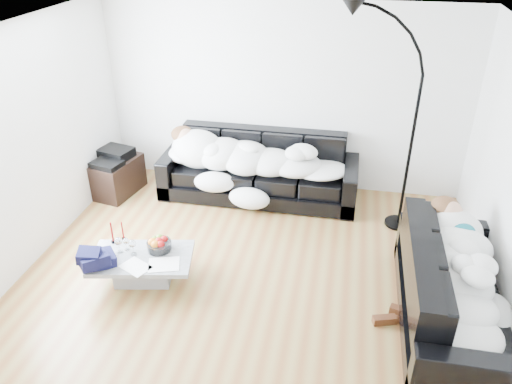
% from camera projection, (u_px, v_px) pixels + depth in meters
% --- Properties ---
extents(ground, '(5.00, 5.00, 0.00)m').
position_uv_depth(ground, '(251.00, 275.00, 5.55)').
color(ground, brown).
rests_on(ground, ground).
extents(wall_back, '(5.00, 0.02, 2.60)m').
position_uv_depth(wall_back, '(284.00, 98.00, 6.83)').
color(wall_back, silver).
rests_on(wall_back, ground).
extents(wall_left, '(0.02, 4.50, 2.60)m').
position_uv_depth(wall_left, '(22.00, 151.00, 5.33)').
color(wall_left, silver).
rests_on(wall_left, ground).
extents(ceiling, '(5.00, 5.00, 0.00)m').
position_uv_depth(ceiling, '(249.00, 36.00, 4.27)').
color(ceiling, white).
rests_on(ceiling, ground).
extents(sofa_back, '(2.70, 0.93, 0.88)m').
position_uv_depth(sofa_back, '(259.00, 167.00, 6.90)').
color(sofa_back, black).
rests_on(sofa_back, ground).
extents(sofa_right, '(0.93, 2.16, 0.87)m').
position_uv_depth(sofa_right, '(455.00, 288.00, 4.69)').
color(sofa_right, black).
rests_on(sofa_right, ground).
extents(sleeper_back, '(2.28, 0.79, 0.46)m').
position_uv_depth(sleeper_back, '(258.00, 155.00, 6.75)').
color(sleeper_back, white).
rests_on(sleeper_back, sofa_back).
extents(sleeper_right, '(0.78, 1.85, 0.45)m').
position_uv_depth(sleeper_right, '(460.00, 271.00, 4.59)').
color(sleeper_right, white).
rests_on(sleeper_right, sofa_right).
extents(teal_cushion, '(0.42, 0.38, 0.20)m').
position_uv_depth(teal_cushion, '(445.00, 224.00, 5.14)').
color(teal_cushion, '#0F5D6A').
rests_on(teal_cushion, sofa_right).
extents(coffee_table, '(1.17, 0.82, 0.31)m').
position_uv_depth(coffee_table, '(143.00, 268.00, 5.41)').
color(coffee_table, '#939699').
rests_on(coffee_table, ground).
extents(fruit_bowl, '(0.27, 0.27, 0.16)m').
position_uv_depth(fruit_bowl, '(159.00, 243.00, 5.40)').
color(fruit_bowl, white).
rests_on(fruit_bowl, coffee_table).
extents(wine_glass_a, '(0.08, 0.08, 0.15)m').
position_uv_depth(wine_glass_a, '(126.00, 244.00, 5.40)').
color(wine_glass_a, white).
rests_on(wine_glass_a, coffee_table).
extents(wine_glass_b, '(0.08, 0.08, 0.19)m').
position_uv_depth(wine_glass_b, '(119.00, 245.00, 5.35)').
color(wine_glass_b, white).
rests_on(wine_glass_b, coffee_table).
extents(wine_glass_c, '(0.10, 0.10, 0.18)m').
position_uv_depth(wine_glass_c, '(133.00, 247.00, 5.32)').
color(wine_glass_c, white).
rests_on(wine_glass_c, coffee_table).
extents(candle_left, '(0.05, 0.05, 0.26)m').
position_uv_depth(candle_left, '(112.00, 233.00, 5.49)').
color(candle_left, maroon).
rests_on(candle_left, coffee_table).
extents(candle_right, '(0.05, 0.05, 0.23)m').
position_uv_depth(candle_right, '(123.00, 231.00, 5.56)').
color(candle_right, maroon).
rests_on(candle_right, coffee_table).
extents(newspaper_a, '(0.38, 0.33, 0.01)m').
position_uv_depth(newspaper_a, '(164.00, 264.00, 5.20)').
color(newspaper_a, silver).
rests_on(newspaper_a, coffee_table).
extents(newspaper_b, '(0.37, 0.33, 0.01)m').
position_uv_depth(newspaper_b, '(136.00, 267.00, 5.17)').
color(newspaper_b, silver).
rests_on(newspaper_b, coffee_table).
extents(navy_jacket, '(0.46, 0.43, 0.18)m').
position_uv_depth(navy_jacket, '(93.00, 253.00, 5.10)').
color(navy_jacket, black).
rests_on(navy_jacket, coffee_table).
extents(shoes, '(0.42, 0.32, 0.09)m').
position_uv_depth(shoes, '(393.00, 316.00, 4.93)').
color(shoes, '#472311').
rests_on(shoes, ground).
extents(av_cabinet, '(0.64, 0.82, 0.51)m').
position_uv_depth(av_cabinet, '(116.00, 176.00, 7.07)').
color(av_cabinet, black).
rests_on(av_cabinet, ground).
extents(stereo, '(0.51, 0.44, 0.13)m').
position_uv_depth(stereo, '(113.00, 156.00, 6.91)').
color(stereo, black).
rests_on(stereo, av_cabinet).
extents(floor_lamp, '(0.94, 0.67, 2.40)m').
position_uv_depth(floor_lamp, '(412.00, 139.00, 5.87)').
color(floor_lamp, black).
rests_on(floor_lamp, ground).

